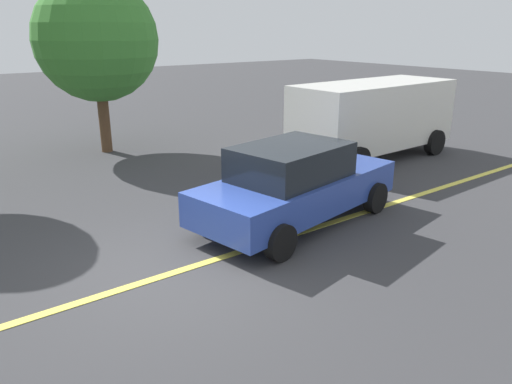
# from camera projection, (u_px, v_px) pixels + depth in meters

# --- Properties ---
(ground_plane) EXTENTS (80.00, 80.00, 0.00)m
(ground_plane) POSITION_uv_depth(u_px,v_px,m) (173.00, 273.00, 7.73)
(ground_plane) COLOR #38383A
(lane_marking_centre) EXTENTS (28.00, 0.16, 0.01)m
(lane_marking_centre) POSITION_uv_depth(u_px,v_px,m) (312.00, 229.00, 9.43)
(lane_marking_centre) COLOR #E0D14C
(white_van) EXTENTS (5.26, 2.39, 2.20)m
(white_van) POSITION_uv_depth(u_px,v_px,m) (373.00, 115.00, 14.26)
(white_van) COLOR silver
(white_van) RESTS_ON ground_plane
(car_blue_crossing) EXTENTS (4.73, 2.59, 1.60)m
(car_blue_crossing) POSITION_uv_depth(u_px,v_px,m) (295.00, 184.00, 9.50)
(car_blue_crossing) COLOR #2D479E
(car_blue_crossing) RESTS_ON ground_plane
(tree_left_verge) EXTENTS (3.59, 3.59, 5.14)m
(tree_left_verge) POSITION_uv_depth(u_px,v_px,m) (96.00, 40.00, 14.28)
(tree_left_verge) COLOR #513823
(tree_left_verge) RESTS_ON ground_plane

